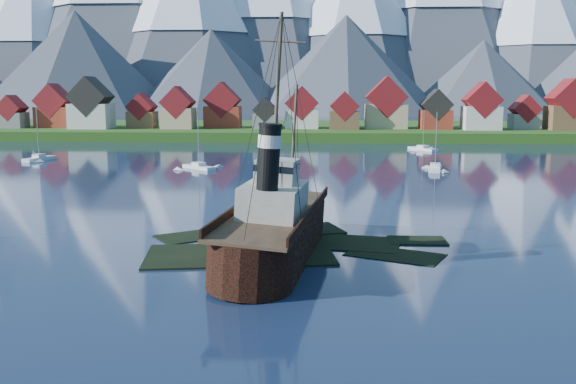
{
  "coord_description": "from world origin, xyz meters",
  "views": [
    {
      "loc": [
        4.84,
        -61.84,
        15.89
      ],
      "look_at": [
        1.22,
        6.0,
        5.0
      ],
      "focal_mm": 40.0,
      "sensor_mm": 36.0,
      "label": 1
    }
  ],
  "objects_px": {
    "tugboat_wreck": "(274,225)",
    "sailboat_b": "(39,159)",
    "sailboat_d": "(435,169)",
    "sailboat_c": "(199,168)",
    "sailboat_e": "(423,149)"
  },
  "relations": [
    {
      "from": "tugboat_wreck",
      "to": "sailboat_b",
      "type": "xyz_separation_m",
      "value": [
        -59.33,
        80.49,
        -2.68
      ]
    },
    {
      "from": "sailboat_d",
      "to": "sailboat_c",
      "type": "bearing_deg",
      "value": -168.21
    },
    {
      "from": "sailboat_b",
      "to": "sailboat_e",
      "type": "xyz_separation_m",
      "value": [
        90.5,
        29.62,
        -0.05
      ]
    },
    {
      "from": "sailboat_b",
      "to": "sailboat_e",
      "type": "distance_m",
      "value": 95.22
    },
    {
      "from": "sailboat_b",
      "to": "sailboat_d",
      "type": "distance_m",
      "value": 87.33
    },
    {
      "from": "sailboat_b",
      "to": "sailboat_c",
      "type": "distance_m",
      "value": 41.2
    },
    {
      "from": "sailboat_d",
      "to": "sailboat_e",
      "type": "distance_m",
      "value": 43.21
    },
    {
      "from": "tugboat_wreck",
      "to": "sailboat_b",
      "type": "relative_size",
      "value": 2.36
    },
    {
      "from": "tugboat_wreck",
      "to": "sailboat_d",
      "type": "xyz_separation_m",
      "value": [
        26.97,
        67.1,
        -2.7
      ]
    },
    {
      "from": "sailboat_c",
      "to": "sailboat_d",
      "type": "relative_size",
      "value": 0.92
    },
    {
      "from": "sailboat_b",
      "to": "tugboat_wreck",
      "type": "bearing_deg",
      "value": -36.86
    },
    {
      "from": "sailboat_d",
      "to": "sailboat_b",
      "type": "bearing_deg",
      "value": -176.93
    },
    {
      "from": "tugboat_wreck",
      "to": "sailboat_b",
      "type": "bearing_deg",
      "value": 133.26
    },
    {
      "from": "sailboat_b",
      "to": "sailboat_c",
      "type": "bearing_deg",
      "value": -2.1
    },
    {
      "from": "sailboat_d",
      "to": "sailboat_e",
      "type": "height_order",
      "value": "sailboat_d"
    }
  ]
}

